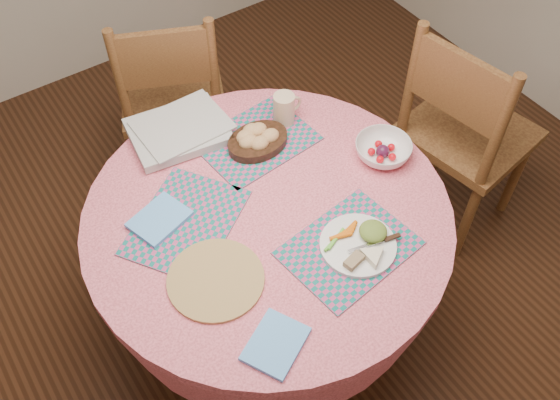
{
  "coord_description": "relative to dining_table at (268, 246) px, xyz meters",
  "views": [
    {
      "loc": [
        -0.68,
        -1.08,
        2.39
      ],
      "look_at": [
        0.05,
        0.0,
        0.78
      ],
      "focal_mm": 40.0,
      "sensor_mm": 36.0,
      "label": 1
    }
  ],
  "objects": [
    {
      "name": "newspaper_stack",
      "position": [
        -0.07,
        0.48,
        0.22
      ],
      "size": [
        0.37,
        0.32,
        0.04
      ],
      "rotation": [
        0.0,
        0.0,
        -0.14
      ],
      "color": "silver",
      "rests_on": "dining_table"
    },
    {
      "name": "fruit_bowl",
      "position": [
        0.48,
        -0.02,
        0.23
      ],
      "size": [
        0.25,
        0.25,
        0.06
      ],
      "rotation": [
        0.0,
        0.0,
        -0.3
      ],
      "color": "white",
      "rests_on": "dining_table"
    },
    {
      "name": "chair_back",
      "position": [
        0.11,
        0.94,
        -0.04
      ],
      "size": [
        0.6,
        0.59,
        0.99
      ],
      "rotation": [
        0.0,
        0.0,
        2.72
      ],
      "color": "brown",
      "rests_on": "ground"
    },
    {
      "name": "ground",
      "position": [
        0.0,
        0.0,
        -0.56
      ],
      "size": [
        4.0,
        4.0,
        0.0
      ],
      "primitive_type": "plane",
      "color": "#331C0F",
      "rests_on": "ground"
    },
    {
      "name": "placemat_back",
      "position": [
        0.15,
        0.3,
        0.2
      ],
      "size": [
        0.43,
        0.33,
        0.01
      ],
      "primitive_type": "cube",
      "rotation": [
        0.0,
        0.0,
        0.09
      ],
      "color": "#14726C",
      "rests_on": "dining_table"
    },
    {
      "name": "bread_bowl",
      "position": [
        0.14,
        0.28,
        0.23
      ],
      "size": [
        0.23,
        0.23,
        0.08
      ],
      "color": "black",
      "rests_on": "placemat_back"
    },
    {
      "name": "placemat_left",
      "position": [
        -0.24,
        0.11,
        0.2
      ],
      "size": [
        0.5,
        0.47,
        0.01
      ],
      "primitive_type": "cube",
      "rotation": [
        0.0,
        0.0,
        0.59
      ],
      "color": "#14726C",
      "rests_on": "dining_table"
    },
    {
      "name": "napkin_far",
      "position": [
        -0.31,
        0.17,
        0.21
      ],
      "size": [
        0.21,
        0.19,
        0.01
      ],
      "primitive_type": "cube",
      "rotation": [
        0.0,
        0.0,
        0.3
      ],
      "color": "#61A9F9",
      "rests_on": "placemat_left"
    },
    {
      "name": "chair_right",
      "position": [
        0.99,
        0.03,
        -0.01
      ],
      "size": [
        0.54,
        0.56,
        1.05
      ],
      "rotation": [
        0.0,
        0.0,
        1.74
      ],
      "color": "brown",
      "rests_on": "ground"
    },
    {
      "name": "napkin_near",
      "position": [
        -0.25,
        -0.41,
        0.2
      ],
      "size": [
        0.22,
        0.21,
        0.01
      ],
      "primitive_type": "cube",
      "rotation": [
        0.0,
        0.0,
        0.48
      ],
      "color": "#61A9F9",
      "rests_on": "dining_table"
    },
    {
      "name": "placemat_front",
      "position": [
        0.13,
        -0.27,
        0.2
      ],
      "size": [
        0.43,
        0.35,
        0.01
      ],
      "primitive_type": "cube",
      "rotation": [
        0.0,
        0.0,
        0.13
      ],
      "color": "#14726C",
      "rests_on": "dining_table"
    },
    {
      "name": "dinner_plate",
      "position": [
        0.17,
        -0.29,
        0.22
      ],
      "size": [
        0.24,
        0.25,
        0.05
      ],
      "rotation": [
        0.0,
        0.0,
        0.21
      ],
      "color": "white",
      "rests_on": "placemat_front"
    },
    {
      "name": "latte_mug",
      "position": [
        0.29,
        0.33,
        0.26
      ],
      "size": [
        0.12,
        0.08,
        0.12
      ],
      "color": "beige",
      "rests_on": "placemat_back"
    },
    {
      "name": "dining_table",
      "position": [
        0.0,
        0.0,
        0.0
      ],
      "size": [
        1.24,
        1.24,
        0.75
      ],
      "color": "pink",
      "rests_on": "ground"
    },
    {
      "name": "wicker_trivet",
      "position": [
        -0.28,
        -0.13,
        0.2
      ],
      "size": [
        0.3,
        0.3,
        0.01
      ],
      "primitive_type": "cylinder",
      "color": "#A88149",
      "rests_on": "dining_table"
    }
  ]
}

